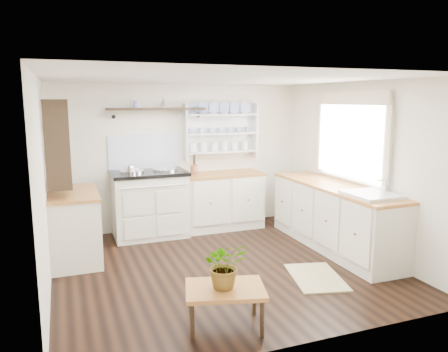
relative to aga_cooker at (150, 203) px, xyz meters
The scene contains 19 objects.
floor 1.75m from the aga_cooker, 69.37° to the right, with size 4.00×3.80×0.01m, color black.
wall_back 0.93m from the aga_cooker, 29.20° to the left, with size 4.00×0.02×2.30m, color silver.
wall_right 3.10m from the aga_cooker, 31.21° to the right, with size 0.02×3.80×2.30m, color silver.
wall_left 2.21m from the aga_cooker, 131.91° to the right, with size 0.02×3.80×2.30m, color silver.
ceiling 2.46m from the aga_cooker, 69.37° to the right, with size 4.00×3.80×0.01m, color white.
window 3.10m from the aga_cooker, 29.20° to the right, with size 0.08×1.55×1.22m.
aga_cooker is the anchor object (origin of this frame).
back_cabinets 1.19m from the aga_cooker, ahead, with size 1.27×0.63×0.90m.
right_cabinets 2.72m from the aga_cooker, 32.68° to the right, with size 0.62×2.43×0.90m.
belfast_sink 3.20m from the aga_cooker, 44.09° to the right, with size 0.55×0.60×0.45m.
left_cabinets 1.30m from the aga_cooker, 148.87° to the right, with size 0.62×1.13×0.90m.
plate_rack 1.65m from the aga_cooker, 13.32° to the left, with size 1.20×0.22×0.90m.
high_shelf 1.43m from the aga_cooker, 47.37° to the left, with size 1.50×0.29×0.16m.
left_shelving 1.76m from the aga_cooker, 151.80° to the right, with size 0.28×0.80×1.05m, color black.
kettle 0.61m from the aga_cooker, 156.85° to the right, with size 0.17×0.17×0.20m, color silver, non-canonical shape.
utensil_crock 0.88m from the aga_cooker, ahead, with size 0.11×0.11×0.13m, color brown.
center_table 2.98m from the aga_cooker, 88.05° to the right, with size 0.82×0.67×0.39m.
potted_plant 2.97m from the aga_cooker, 88.05° to the right, with size 0.39×0.34×0.43m, color #3F7233.
floor_rug 2.79m from the aga_cooker, 56.95° to the right, with size 0.55×0.85×0.02m, color #938255.
Camera 1 is at (-1.81, -4.86, 2.06)m, focal length 35.00 mm.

